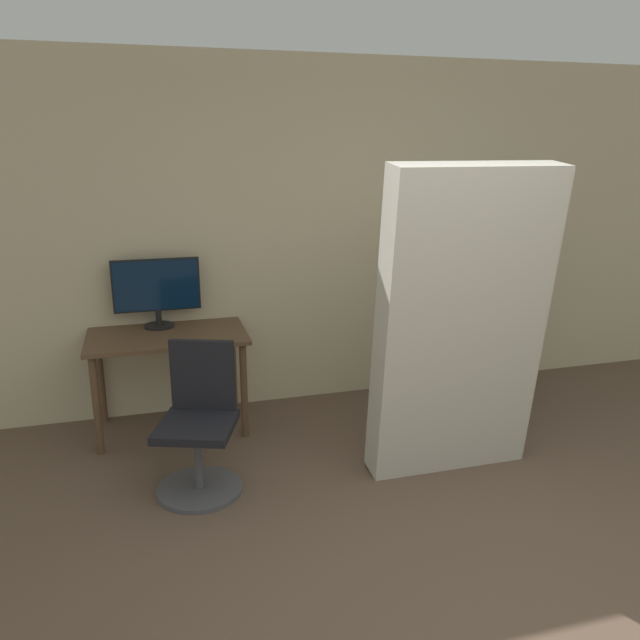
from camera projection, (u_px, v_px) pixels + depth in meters
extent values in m
cube|color=#C6B793|center=(321.00, 235.00, 4.96)|extent=(8.00, 0.06, 2.70)
cube|color=brown|center=(167.00, 336.00, 4.47)|extent=(1.12, 0.66, 0.03)
cylinder|color=brown|center=(97.00, 406.00, 4.19)|extent=(0.05, 0.05, 0.71)
cylinder|color=brown|center=(244.00, 391.00, 4.45)|extent=(0.05, 0.05, 0.71)
cylinder|color=brown|center=(101.00, 378.00, 4.69)|extent=(0.05, 0.05, 0.71)
cylinder|color=brown|center=(233.00, 366.00, 4.95)|extent=(0.05, 0.05, 0.71)
cylinder|color=black|center=(159.00, 326.00, 4.64)|extent=(0.22, 0.22, 0.02)
cylinder|color=black|center=(159.00, 317.00, 4.62)|extent=(0.04, 0.04, 0.12)
cube|color=black|center=(156.00, 285.00, 4.56)|extent=(0.63, 0.02, 0.39)
cube|color=#0A1E38|center=(156.00, 285.00, 4.55)|extent=(0.60, 0.03, 0.37)
cylinder|color=#4C4C51|center=(200.00, 489.00, 3.81)|extent=(0.52, 0.52, 0.03)
cylinder|color=#4C4C51|center=(198.00, 459.00, 3.76)|extent=(0.05, 0.05, 0.38)
cube|color=black|center=(196.00, 427.00, 3.70)|extent=(0.56, 0.56, 0.05)
cube|color=black|center=(203.00, 375.00, 3.82)|extent=(0.39, 0.17, 0.45)
cube|color=black|center=(433.00, 297.00, 5.19)|extent=(0.02, 0.29, 1.64)
cube|color=black|center=(516.00, 291.00, 5.39)|extent=(0.02, 0.29, 1.64)
cube|color=black|center=(467.00, 291.00, 5.41)|extent=(0.81, 0.02, 1.64)
cube|color=black|center=(469.00, 384.00, 5.51)|extent=(0.77, 0.25, 0.02)
cube|color=black|center=(472.00, 340.00, 5.40)|extent=(0.77, 0.25, 0.02)
cube|color=black|center=(475.00, 294.00, 5.29)|extent=(0.77, 0.25, 0.02)
cube|color=black|center=(478.00, 247.00, 5.18)|extent=(0.77, 0.25, 0.02)
cube|color=black|center=(482.00, 197.00, 5.07)|extent=(0.77, 0.25, 0.02)
cube|color=red|center=(432.00, 373.00, 5.37)|extent=(0.02, 0.15, 0.26)
cube|color=brown|center=(435.00, 372.00, 5.38)|extent=(0.04, 0.17, 0.27)
cube|color=#1E4C9E|center=(439.00, 370.00, 5.40)|extent=(0.03, 0.14, 0.28)
cube|color=#232328|center=(444.00, 373.00, 5.41)|extent=(0.04, 0.15, 0.24)
cube|color=#7A2D84|center=(450.00, 368.00, 5.37)|extent=(0.03, 0.16, 0.34)
cube|color=brown|center=(452.00, 370.00, 5.40)|extent=(0.02, 0.21, 0.29)
cube|color=red|center=(456.00, 367.00, 5.41)|extent=(0.03, 0.18, 0.33)
cube|color=#232328|center=(461.00, 369.00, 5.40)|extent=(0.03, 0.16, 0.30)
cube|color=gold|center=(464.00, 368.00, 5.42)|extent=(0.04, 0.20, 0.31)
cube|color=orange|center=(433.00, 323.00, 5.29)|extent=(0.04, 0.16, 0.32)
cube|color=gold|center=(440.00, 324.00, 5.26)|extent=(0.03, 0.19, 0.33)
cube|color=#7A2D84|center=(443.00, 322.00, 5.29)|extent=(0.03, 0.19, 0.34)
cube|color=orange|center=(446.00, 327.00, 5.30)|extent=(0.03, 0.21, 0.25)
cube|color=#7A2D84|center=(450.00, 326.00, 5.32)|extent=(0.03, 0.18, 0.26)
cube|color=#232328|center=(453.00, 326.00, 5.34)|extent=(0.02, 0.19, 0.24)
cube|color=gold|center=(458.00, 321.00, 5.32)|extent=(0.03, 0.16, 0.34)
cube|color=gold|center=(464.00, 322.00, 5.29)|extent=(0.03, 0.18, 0.34)
cube|color=silver|center=(434.00, 277.00, 5.20)|extent=(0.03, 0.14, 0.30)
cube|color=orange|center=(439.00, 277.00, 5.19)|extent=(0.03, 0.19, 0.31)
cube|color=teal|center=(447.00, 277.00, 5.14)|extent=(0.02, 0.16, 0.32)
cube|color=silver|center=(448.00, 276.00, 5.19)|extent=(0.02, 0.20, 0.32)
cube|color=#1E4C9E|center=(450.00, 279.00, 5.21)|extent=(0.02, 0.17, 0.27)
cube|color=red|center=(454.00, 276.00, 5.21)|extent=(0.02, 0.17, 0.31)
cube|color=brown|center=(437.00, 231.00, 5.08)|extent=(0.02, 0.14, 0.25)
cube|color=#232328|center=(443.00, 228.00, 5.03)|extent=(0.02, 0.19, 0.33)
cube|color=brown|center=(445.00, 227.00, 5.08)|extent=(0.03, 0.16, 0.33)
cube|color=#232328|center=(451.00, 231.00, 5.06)|extent=(0.03, 0.19, 0.27)
cube|color=#7A2D84|center=(453.00, 228.00, 5.09)|extent=(0.02, 0.18, 0.31)
cube|color=beige|center=(461.00, 326.00, 3.80)|extent=(1.05, 0.45, 1.96)
cube|color=beige|center=(535.00, 320.00, 3.93)|extent=(0.01, 0.44, 1.92)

